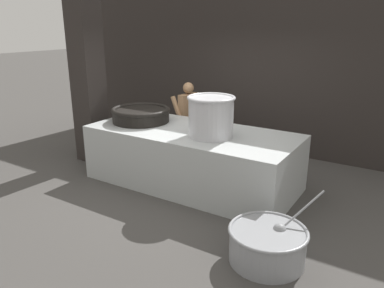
% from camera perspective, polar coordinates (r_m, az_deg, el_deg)
% --- Properties ---
extents(ground_plane, '(60.00, 60.00, 0.00)m').
position_cam_1_polar(ground_plane, '(6.33, 0.00, -5.95)').
color(ground_plane, '#474442').
extents(back_wall, '(8.62, 0.24, 3.63)m').
position_cam_1_polar(back_wall, '(7.95, 9.46, 12.27)').
color(back_wall, '#2D2826').
rests_on(back_wall, ground_plane).
extents(support_pillar, '(0.47, 0.47, 3.63)m').
position_cam_1_polar(support_pillar, '(7.32, -15.70, 11.40)').
color(support_pillar, '#2D2826').
rests_on(support_pillar, ground_plane).
extents(hearth_platform, '(3.40, 1.51, 0.92)m').
position_cam_1_polar(hearth_platform, '(6.16, 0.00, -2.04)').
color(hearth_platform, '#B2B7B7').
rests_on(hearth_platform, ground_plane).
extents(giant_wok_near, '(1.02, 1.02, 0.25)m').
position_cam_1_polar(giant_wok_near, '(6.61, -7.81, 4.55)').
color(giant_wok_near, black).
rests_on(giant_wok_near, hearth_platform).
extents(stock_pot, '(0.72, 0.72, 0.62)m').
position_cam_1_polar(stock_pot, '(5.62, 2.91, 4.32)').
color(stock_pot, '#B7B7BC').
rests_on(stock_pot, hearth_platform).
extents(cook, '(0.38, 0.57, 1.50)m').
position_cam_1_polar(cook, '(7.27, -0.59, 4.00)').
color(cook, '#9E7551').
rests_on(cook, ground_plane).
extents(prep_bowl_vegetables, '(0.89, 1.01, 0.76)m').
position_cam_1_polar(prep_bowl_vegetables, '(4.39, 11.43, -14.61)').
color(prep_bowl_vegetables, gray).
rests_on(prep_bowl_vegetables, ground_plane).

